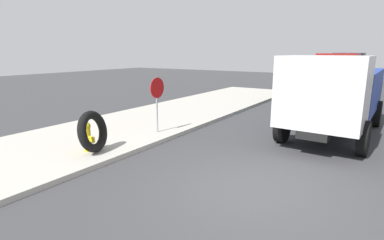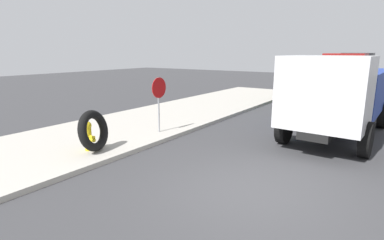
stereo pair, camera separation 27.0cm
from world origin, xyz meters
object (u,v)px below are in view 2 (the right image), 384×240
at_px(stop_sign, 159,95).
at_px(dump_truck_blue, 340,93).
at_px(dump_truck_orange, 360,68).
at_px(loose_tire, 94,131).
at_px(dump_truck_green, 336,76).
at_px(fire_hydrant, 88,135).

bearing_deg(stop_sign, dump_truck_blue, -55.46).
xyz_separation_m(stop_sign, dump_truck_orange, (25.18, -3.74, 0.04)).
relative_size(loose_tire, dump_truck_green, 0.18).
bearing_deg(fire_hydrant, dump_truck_orange, -8.27).
distance_m(dump_truck_blue, dump_truck_green, 8.63).
bearing_deg(loose_tire, dump_truck_orange, -7.82).
height_order(dump_truck_blue, dump_truck_orange, same).
xyz_separation_m(fire_hydrant, dump_truck_orange, (28.11, -4.08, 0.98)).
height_order(fire_hydrant, dump_truck_orange, dump_truck_orange).
relative_size(loose_tire, dump_truck_blue, 0.18).
bearing_deg(loose_tire, stop_sign, -2.27).
xyz_separation_m(loose_tire, dump_truck_blue, (6.68, -5.62, 0.82)).
bearing_deg(dump_truck_orange, loose_tire, 172.18).
relative_size(fire_hydrant, dump_truck_blue, 0.13).
relative_size(stop_sign, dump_truck_orange, 0.29).
xyz_separation_m(dump_truck_blue, dump_truck_green, (8.48, 1.61, 0.00)).
bearing_deg(dump_truck_orange, fire_hydrant, 171.73).
height_order(stop_sign, dump_truck_green, dump_truck_green).
relative_size(dump_truck_blue, dump_truck_orange, 1.01).
xyz_separation_m(fire_hydrant, stop_sign, (2.94, -0.34, 0.93)).
height_order(stop_sign, dump_truck_orange, dump_truck_orange).
bearing_deg(loose_tire, fire_hydrant, 100.16).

